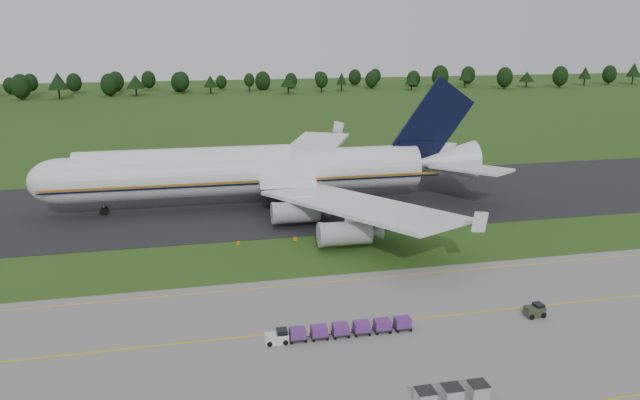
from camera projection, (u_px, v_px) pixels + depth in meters
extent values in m
plane|color=#254715|center=(303.00, 256.00, 87.23)|extent=(600.00, 600.00, 0.00)
cube|color=slate|center=(376.00, 388.00, 55.26)|extent=(300.00, 52.00, 0.06)
cube|color=black|center=(274.00, 202.00, 113.55)|extent=(300.00, 40.00, 0.08)
cube|color=gold|center=(342.00, 326.00, 66.53)|extent=(300.00, 0.25, 0.01)
cube|color=gold|center=(318.00, 283.00, 77.81)|extent=(120.00, 0.20, 0.01)
cylinder|color=black|center=(22.00, 95.00, 270.74)|extent=(0.70, 0.70, 3.79)
sphere|color=black|center=(21.00, 86.00, 269.69)|extent=(8.22, 8.22, 8.22)
cylinder|color=black|center=(59.00, 94.00, 274.04)|extent=(0.70, 0.70, 4.18)
cone|color=black|center=(58.00, 81.00, 272.47)|extent=(8.94, 8.94, 7.44)
cylinder|color=black|center=(110.00, 93.00, 283.86)|extent=(0.70, 0.70, 3.49)
sphere|color=black|center=(109.00, 85.00, 282.89)|extent=(7.79, 7.79, 7.79)
cylinder|color=black|center=(136.00, 92.00, 285.71)|extent=(0.70, 0.70, 3.48)
cone|color=black|center=(135.00, 81.00, 284.40)|extent=(8.59, 8.59, 6.18)
cylinder|color=black|center=(182.00, 90.00, 294.53)|extent=(0.70, 0.70, 3.89)
sphere|color=black|center=(182.00, 81.00, 293.45)|extent=(6.97, 6.97, 6.97)
cylinder|color=black|center=(211.00, 90.00, 294.78)|extent=(0.70, 0.70, 3.16)
cone|color=black|center=(210.00, 81.00, 293.60)|extent=(6.48, 6.48, 5.62)
cylinder|color=black|center=(249.00, 88.00, 301.85)|extent=(0.70, 0.70, 3.84)
sphere|color=black|center=(249.00, 80.00, 300.79)|extent=(5.07, 5.07, 5.07)
cylinder|color=black|center=(288.00, 90.00, 294.16)|extent=(0.70, 0.70, 3.45)
cone|color=black|center=(288.00, 80.00, 292.87)|extent=(7.27, 7.27, 6.13)
cylinder|color=black|center=(322.00, 88.00, 299.94)|extent=(0.70, 0.70, 4.00)
sphere|color=black|center=(322.00, 80.00, 298.83)|extent=(6.06, 6.06, 6.06)
cylinder|color=black|center=(341.00, 88.00, 306.83)|extent=(0.70, 0.70, 3.28)
cone|color=black|center=(342.00, 78.00, 305.60)|extent=(5.32, 5.32, 5.82)
cylinder|color=black|center=(371.00, 86.00, 317.49)|extent=(0.70, 0.70, 3.14)
sphere|color=black|center=(372.00, 79.00, 316.62)|extent=(6.45, 6.45, 6.45)
cylinder|color=black|center=(411.00, 87.00, 310.82)|extent=(0.70, 0.70, 3.04)
cone|color=black|center=(412.00, 79.00, 309.69)|extent=(6.83, 6.83, 5.40)
cylinder|color=black|center=(440.00, 84.00, 323.84)|extent=(0.70, 0.70, 3.89)
sphere|color=black|center=(440.00, 76.00, 322.76)|extent=(8.67, 8.67, 8.67)
cylinder|color=black|center=(465.00, 84.00, 324.85)|extent=(0.70, 0.70, 3.73)
cone|color=black|center=(466.00, 74.00, 323.46)|extent=(6.52, 6.52, 6.64)
cylinder|color=black|center=(504.00, 85.00, 317.64)|extent=(0.70, 0.70, 3.85)
sphere|color=black|center=(505.00, 77.00, 316.58)|extent=(7.93, 7.93, 7.93)
cylinder|color=black|center=(526.00, 84.00, 327.07)|extent=(0.70, 0.70, 2.92)
cone|color=black|center=(527.00, 76.00, 325.98)|extent=(7.86, 7.86, 5.19)
cylinder|color=black|center=(560.00, 84.00, 325.52)|extent=(0.70, 0.70, 3.85)
sphere|color=black|center=(560.00, 76.00, 324.45)|extent=(7.93, 7.93, 7.93)
cylinder|color=black|center=(584.00, 82.00, 336.32)|extent=(0.70, 0.70, 3.63)
cone|color=black|center=(585.00, 73.00, 334.96)|extent=(6.46, 6.46, 6.45)
cylinder|color=black|center=(609.00, 81.00, 340.70)|extent=(0.70, 0.70, 3.73)
sphere|color=black|center=(609.00, 74.00, 339.66)|extent=(7.44, 7.44, 7.44)
cylinder|color=black|center=(632.00, 80.00, 342.92)|extent=(0.70, 0.70, 4.19)
cone|color=black|center=(634.00, 70.00, 341.35)|extent=(7.63, 7.63, 7.46)
cylinder|color=white|center=(247.00, 173.00, 109.16)|extent=(61.84, 8.61, 7.66)
cylinder|color=white|center=(185.00, 166.00, 106.61)|extent=(36.28, 6.53, 5.98)
sphere|color=white|center=(61.00, 181.00, 103.17)|extent=(7.66, 7.66, 7.66)
cone|color=white|center=(444.00, 161.00, 116.13)|extent=(11.82, 7.46, 7.28)
cube|color=orange|center=(250.00, 182.00, 105.70)|extent=(68.11, 1.11, 0.37)
cube|color=white|center=(356.00, 205.00, 93.02)|extent=(25.00, 37.28, 0.59)
cube|color=white|center=(307.00, 153.00, 131.37)|extent=(25.86, 37.09, 0.59)
cylinder|color=#999BA1|center=(296.00, 212.00, 98.71)|extent=(7.50, 3.52, 3.41)
cylinder|color=#999BA1|center=(345.00, 233.00, 88.66)|extent=(7.50, 3.52, 3.41)
cylinder|color=#999BA1|center=(274.00, 174.00, 124.01)|extent=(7.50, 3.52, 3.41)
cylinder|color=#999BA1|center=(290.00, 161.00, 136.05)|extent=(7.50, 3.52, 3.41)
cube|color=black|center=(433.00, 123.00, 113.69)|extent=(15.53, 0.82, 17.09)
cube|color=white|center=(471.00, 168.00, 108.83)|extent=(12.16, 14.87, 0.48)
cube|color=white|center=(436.00, 151.00, 123.89)|extent=(12.43, 14.80, 0.48)
cylinder|color=slate|center=(104.00, 208.00, 105.76)|extent=(0.38, 0.38, 2.34)
cylinder|color=black|center=(104.00, 211.00, 105.89)|extent=(1.40, 0.98, 1.38)
cylinder|color=slate|center=(288.00, 206.00, 107.23)|extent=(0.38, 0.38, 2.34)
cylinder|color=black|center=(288.00, 208.00, 107.36)|extent=(1.40, 0.98, 1.38)
cylinder|color=slate|center=(280.00, 192.00, 116.26)|extent=(0.38, 0.38, 2.34)
cylinder|color=black|center=(280.00, 194.00, 116.39)|extent=(1.40, 0.98, 1.38)
cube|color=silver|center=(277.00, 338.00, 62.97)|extent=(2.34, 1.26, 0.99)
cylinder|color=black|center=(270.00, 344.00, 62.27)|extent=(0.54, 0.20, 0.54)
cube|color=black|center=(298.00, 338.00, 63.47)|extent=(1.80, 1.35, 0.11)
cube|color=#572874|center=(298.00, 333.00, 63.32)|extent=(1.62, 1.26, 0.99)
cylinder|color=black|center=(292.00, 343.00, 62.77)|extent=(0.31, 0.14, 0.31)
cube|color=black|center=(319.00, 336.00, 63.94)|extent=(1.80, 1.35, 0.11)
cube|color=#572874|center=(319.00, 331.00, 63.79)|extent=(1.62, 1.26, 0.99)
cylinder|color=black|center=(314.00, 341.00, 63.24)|extent=(0.31, 0.14, 0.31)
cube|color=black|center=(340.00, 333.00, 64.41)|extent=(1.80, 1.35, 0.11)
cube|color=#572874|center=(340.00, 329.00, 64.26)|extent=(1.62, 1.26, 0.99)
cylinder|color=black|center=(335.00, 338.00, 63.71)|extent=(0.31, 0.14, 0.31)
cube|color=black|center=(361.00, 331.00, 64.87)|extent=(1.80, 1.35, 0.11)
cube|color=#572874|center=(361.00, 326.00, 64.73)|extent=(1.62, 1.26, 0.99)
cylinder|color=black|center=(356.00, 336.00, 64.18)|extent=(0.31, 0.14, 0.31)
cube|color=black|center=(382.00, 329.00, 65.34)|extent=(1.80, 1.35, 0.11)
cube|color=#572874|center=(382.00, 324.00, 65.20)|extent=(1.62, 1.26, 0.99)
cylinder|color=black|center=(377.00, 334.00, 64.64)|extent=(0.31, 0.14, 0.31)
cube|color=black|center=(402.00, 327.00, 65.81)|extent=(1.80, 1.35, 0.11)
cube|color=#572874|center=(403.00, 322.00, 65.67)|extent=(1.62, 1.26, 0.99)
cylinder|color=black|center=(398.00, 332.00, 65.11)|extent=(0.31, 0.14, 0.31)
cylinder|color=black|center=(277.00, 340.00, 63.03)|extent=(0.54, 0.20, 0.54)
cube|color=#303525|center=(535.00, 311.00, 68.74)|extent=(2.17, 1.37, 1.16)
cylinder|color=black|center=(531.00, 317.00, 68.07)|extent=(0.59, 0.21, 0.59)
cylinder|color=black|center=(537.00, 311.00, 69.57)|extent=(0.59, 0.21, 0.59)
cube|color=#9D9D9D|center=(425.00, 399.00, 52.36)|extent=(1.49, 1.49, 1.49)
cube|color=black|center=(426.00, 390.00, 52.14)|extent=(1.59, 1.59, 0.07)
cube|color=#9D9D9D|center=(452.00, 395.00, 52.86)|extent=(1.49, 1.49, 1.49)
cube|color=black|center=(452.00, 387.00, 52.64)|extent=(1.59, 1.59, 0.07)
cube|color=#9D9D9D|center=(478.00, 392.00, 53.36)|extent=(1.49, 1.49, 1.49)
cube|color=black|center=(479.00, 384.00, 53.14)|extent=(1.59, 1.59, 0.07)
cube|color=orange|center=(238.00, 243.00, 91.33)|extent=(0.50, 0.12, 0.60)
cube|color=black|center=(238.00, 245.00, 91.41)|extent=(0.30, 0.30, 0.04)
cube|color=orange|center=(295.00, 239.00, 93.10)|extent=(0.50, 0.12, 0.60)
cube|color=black|center=(295.00, 241.00, 93.17)|extent=(0.30, 0.30, 0.04)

